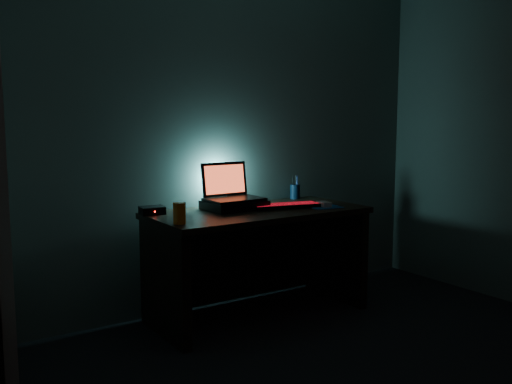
% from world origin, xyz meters
% --- Properties ---
extents(room, '(3.50, 4.00, 2.50)m').
position_xyz_m(room, '(0.00, 0.00, 1.25)').
color(room, black).
rests_on(room, ground).
extents(desk, '(1.50, 0.70, 0.75)m').
position_xyz_m(desk, '(0.00, 1.67, 0.49)').
color(desk, black).
rests_on(desk, ground).
extents(riser, '(0.41, 0.31, 0.06)m').
position_xyz_m(riser, '(-0.12, 1.73, 0.78)').
color(riser, black).
rests_on(riser, desk).
extents(laptop, '(0.39, 0.29, 0.26)m').
position_xyz_m(laptop, '(-0.12, 1.79, 0.87)').
color(laptop, black).
rests_on(laptop, riser).
extents(keyboard, '(0.51, 0.26, 0.03)m').
position_xyz_m(keyboard, '(0.21, 1.59, 0.76)').
color(keyboard, black).
rests_on(keyboard, desk).
extents(mousepad, '(0.25, 0.24, 0.00)m').
position_xyz_m(mousepad, '(0.46, 1.47, 0.75)').
color(mousepad, navy).
rests_on(mousepad, desk).
extents(mouse, '(0.08, 0.12, 0.03)m').
position_xyz_m(mouse, '(0.46, 1.47, 0.77)').
color(mouse, gray).
rests_on(mouse, mousepad).
extents(pen_cup, '(0.10, 0.10, 0.11)m').
position_xyz_m(pen_cup, '(0.55, 1.92, 0.81)').
color(pen_cup, black).
rests_on(pen_cup, desk).
extents(juice_glass, '(0.09, 0.09, 0.13)m').
position_xyz_m(juice_glass, '(-0.68, 1.45, 0.81)').
color(juice_glass, '#DD5F0B').
rests_on(juice_glass, desk).
extents(router, '(0.17, 0.14, 0.05)m').
position_xyz_m(router, '(-0.68, 1.86, 0.78)').
color(router, black).
rests_on(router, desk).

